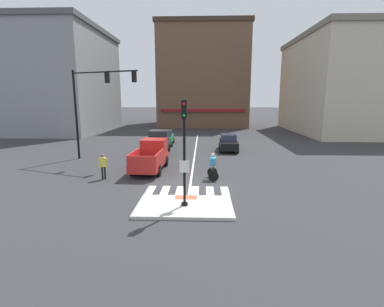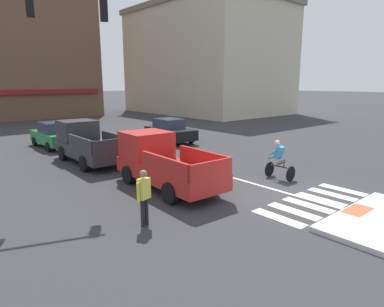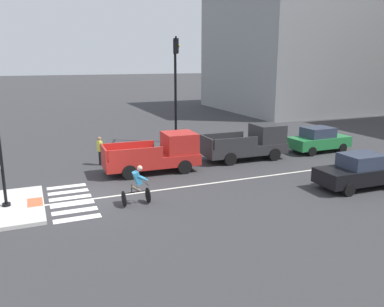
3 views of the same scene
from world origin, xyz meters
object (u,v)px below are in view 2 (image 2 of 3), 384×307
object	(u,v)px
cyclist	(279,159)
pickup_truck_charcoal_westbound_far	(87,143)
pickup_truck_red_westbound_near	(162,162)
car_green_westbound_distant	(54,135)
car_black_eastbound_far	(170,131)
pedestrian_at_curb_left	(144,193)

from	to	relation	value
cyclist	pickup_truck_charcoal_westbound_far	bearing A→B (deg)	120.13
pickup_truck_charcoal_westbound_far	pickup_truck_red_westbound_near	bearing A→B (deg)	-85.26
car_green_westbound_distant	car_black_eastbound_far	world-z (taller)	same
pickup_truck_red_westbound_near	pickup_truck_charcoal_westbound_far	world-z (taller)	same
pickup_truck_red_westbound_near	pickup_truck_charcoal_westbound_far	bearing A→B (deg)	94.74
car_green_westbound_distant	pickup_truck_charcoal_westbound_far	distance (m)	5.15
car_black_eastbound_far	pedestrian_at_curb_left	xyz separation A→B (m)	(-8.93, -10.62, 0.17)
car_green_westbound_distant	cyclist	size ratio (longest dim) A/B	2.46
pickup_truck_red_westbound_near	car_green_westbound_distant	bearing A→B (deg)	92.25
pedestrian_at_curb_left	cyclist	bearing A→B (deg)	2.58
pedestrian_at_curb_left	pickup_truck_red_westbound_near	bearing A→B (deg)	46.75
car_green_westbound_distant	cyclist	xyz separation A→B (m)	(4.87, -13.63, 0.06)
car_black_eastbound_far	cyclist	bearing A→B (deg)	-100.43
pickup_truck_red_westbound_near	cyclist	size ratio (longest dim) A/B	3.08
cyclist	pickup_truck_red_westbound_near	bearing A→B (deg)	150.97
pickup_truck_red_westbound_near	cyclist	distance (m)	5.06
car_green_westbound_distant	cyclist	distance (m)	14.47
car_green_westbound_distant	pickup_truck_red_westbound_near	xyz separation A→B (m)	(0.44, -11.17, 0.17)
car_black_eastbound_far	pickup_truck_red_westbound_near	size ratio (longest dim) A/B	0.80
car_green_westbound_distant	car_black_eastbound_far	bearing A→B (deg)	-26.20
pickup_truck_charcoal_westbound_far	cyclist	world-z (taller)	pickup_truck_charcoal_westbound_far
pickup_truck_charcoal_westbound_far	pedestrian_at_curb_left	world-z (taller)	pickup_truck_charcoal_westbound_far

